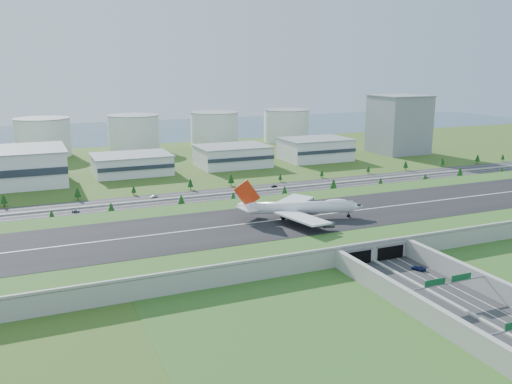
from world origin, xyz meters
name	(u,v)px	position (x,y,z in m)	size (l,w,h in m)	color
ground	(317,230)	(0.00, 0.00, 0.00)	(1200.00, 1200.00, 0.00)	#34531A
airfield_deck	(317,223)	(0.00, -0.09, 4.12)	(520.00, 100.00, 9.20)	#999A94
underpass_road	(456,298)	(0.00, -99.42, 3.43)	(38.80, 120.40, 8.00)	#28282B
sign_gantry_near	(448,284)	(0.00, -95.04, 6.95)	(38.70, 0.70, 9.80)	gray
north_expressway	(248,192)	(0.00, 95.00, 0.06)	(560.00, 36.00, 0.12)	#28282B
tree_row	(253,184)	(4.69, 97.18, 4.61)	(499.92, 48.73, 8.48)	#3D2819
hangar_mid_a	(132,164)	(-60.00, 190.00, 7.50)	(58.00, 42.00, 15.00)	silver
hangar_mid_b	(232,156)	(25.00, 190.00, 8.50)	(58.00, 42.00, 17.00)	silver
hangar_mid_c	(315,149)	(105.00, 190.00, 9.50)	(58.00, 42.00, 19.00)	silver
office_tower	(399,125)	(200.00, 195.00, 27.50)	(46.00, 46.00, 55.00)	gray
fuel_tank_a	(43,137)	(-120.00, 310.00, 17.50)	(50.00, 50.00, 35.00)	silver
fuel_tank_b	(134,133)	(-35.00, 310.00, 17.50)	(50.00, 50.00, 35.00)	silver
fuel_tank_c	(214,129)	(50.00, 310.00, 17.50)	(50.00, 50.00, 35.00)	silver
fuel_tank_d	(286,126)	(135.00, 310.00, 17.50)	(50.00, 50.00, 35.00)	silver
bay_water	(137,131)	(0.00, 480.00, 0.03)	(1200.00, 260.00, 0.06)	#314D5F
boeing_747	(300,207)	(-10.73, -1.06, 13.82)	(63.63, 59.12, 20.49)	white
car_0	(396,290)	(-11.40, -80.56, 0.85)	(1.72, 4.28, 1.46)	silver
car_1	(463,327)	(-9.82, -113.65, 0.82)	(1.47, 4.23, 1.39)	white
car_2	(419,268)	(11.26, -66.09, 0.95)	(2.76, 5.98, 1.66)	#0D1845
car_4	(76,211)	(-112.11, 85.51, 0.90)	(1.84, 4.57, 1.56)	#595A5E
car_5	(274,186)	(22.38, 100.81, 0.84)	(1.53, 4.40, 1.45)	black
car_6	(426,177)	(142.79, 84.79, 0.80)	(2.26, 4.90, 1.36)	silver
car_7	(154,196)	(-62.06, 104.65, 0.90)	(2.20, 5.40, 1.57)	silver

